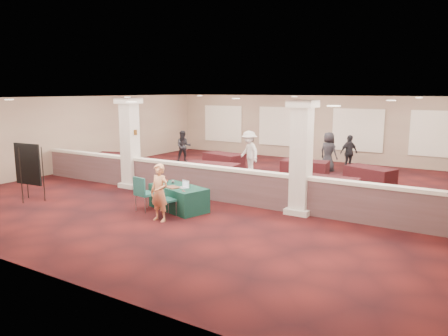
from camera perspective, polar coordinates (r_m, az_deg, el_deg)
The scene contains 33 objects.
ground at distance 15.30m, azimuth 1.52°, elevation -2.95°, with size 16.00×16.00×0.00m, color #491212.
wall_back at distance 22.25m, azimuth 12.09°, elevation 5.12°, with size 16.00×0.04×3.20m, color gray.
wall_front at distance 9.16m, azimuth -24.75°, elevation -2.58°, with size 16.00×0.04×3.20m, color gray.
wall_left at distance 20.25m, azimuth -18.42°, elevation 4.35°, with size 0.04×16.00×3.20m, color gray.
ceiling at distance 14.90m, azimuth 1.58°, elevation 9.12°, with size 16.00×16.00×0.02m, color silver.
partition_wall at distance 13.93m, azimuth -1.60°, elevation -1.87°, with size 15.60×0.28×1.10m.
column_left at distance 15.94m, azimuth -12.18°, elevation 3.33°, with size 0.72×0.72×3.20m.
column_right at distance 12.36m, azimuth 10.05°, elevation 1.47°, with size 0.72×0.72×3.20m.
sconce_left at distance 16.10m, azimuth -12.95°, elevation 4.66°, with size 0.12×0.12×0.18m.
sconce_right at distance 15.71m, azimuth -11.49°, elevation 4.59°, with size 0.12×0.12×0.18m.
near_table at distance 12.90m, azimuth -5.96°, elevation -3.90°, with size 1.82×0.91×0.70m, color #0F382A.
conf_chair_main at distance 12.18m, azimuth -7.91°, elevation -3.80°, with size 0.58×0.59×0.94m.
conf_chair_side at distance 12.81m, azimuth -10.52°, elevation -2.96°, with size 0.57×0.58×1.02m.
easel_board at distance 14.95m, azimuth -24.26°, elevation 0.39°, with size 1.08×0.58×1.84m.
woman at distance 11.77m, azimuth -8.43°, elevation -3.19°, with size 0.56×0.37×1.55m, color #E8A465.
far_table_front_left at distance 19.76m, azimuth -13.88°, elevation 0.83°, with size 1.80×0.90×0.73m, color black.
far_table_front_center at distance 16.11m, azimuth -1.74°, elevation -0.81°, with size 2.00×1.00×0.81m, color black.
far_table_front_right at distance 14.20m, azimuth 13.24°, elevation -2.69°, with size 1.87×0.93×0.76m, color black.
far_table_back_left at distance 19.19m, azimuth -0.06°, elevation 0.84°, with size 1.78×0.89×0.72m, color black.
far_table_back_center at distance 17.51m, azimuth 10.49°, elevation -0.23°, with size 1.79×0.90×0.73m, color black.
far_table_back_right at distance 16.77m, azimuth 18.50°, elevation -1.09°, with size 1.73×0.87×0.70m, color black.
attendee_a at distance 21.36m, azimuth -5.31°, elevation 2.83°, with size 0.73×0.41×1.52m, color black.
attendee_b at distance 18.24m, azimuth 3.30°, elevation 2.05°, with size 1.15×0.53×1.80m, color silver.
attendee_c at distance 19.78m, azimuth 15.99°, elevation 1.93°, with size 0.91×0.43×1.55m, color black.
attendee_d at distance 19.35m, azimuth 13.48°, elevation 2.09°, with size 0.83×0.45×1.69m, color black.
laptop_base at distance 12.56m, azimuth -5.40°, elevation -2.60°, with size 0.32×0.22×0.02m, color silver.
laptop_screen at distance 12.60m, azimuth -5.01°, elevation -2.02°, with size 0.32×0.01×0.21m, color silver.
screen_glow at distance 12.60m, azimuth -5.03°, elevation -2.09°, with size 0.29×0.00×0.18m, color silver.
knitting at distance 12.64m, azimuth -6.74°, elevation -2.51°, with size 0.38×0.29×0.03m, color #A9471B.
yarn_cream at distance 13.18m, azimuth -7.67°, elevation -1.84°, with size 0.11×0.11×0.11m, color beige.
yarn_red at distance 13.38m, azimuth -7.50°, elevation -1.68°, with size 0.10×0.10×0.10m, color maroon.
yarn_grey at distance 13.22m, azimuth -6.68°, elevation -1.80°, with size 0.10×0.10×0.10m, color #49484D.
scissors at distance 12.17m, azimuth -5.30°, elevation -3.02°, with size 0.11×0.03×0.01m, color red.
Camera 1 is at (7.54, -12.85, 3.48)m, focal length 35.00 mm.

